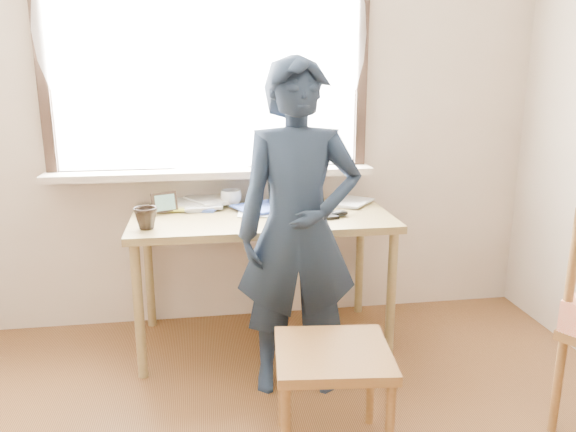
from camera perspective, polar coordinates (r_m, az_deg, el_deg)
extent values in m
cube|color=beige|center=(3.31, -4.43, 11.10)|extent=(3.50, 0.02, 2.60)
cube|color=white|center=(3.28, -8.15, 16.21)|extent=(1.70, 0.01, 1.30)
cube|color=black|center=(3.31, -7.72, 4.39)|extent=(1.82, 0.06, 0.06)
cube|color=black|center=(3.36, -23.87, 15.11)|extent=(0.06, 0.06, 1.30)
cube|color=black|center=(3.39, 7.51, 16.18)|extent=(0.06, 0.06, 1.30)
cube|color=beige|center=(3.24, -7.70, 4.34)|extent=(1.85, 0.20, 0.04)
cube|color=white|center=(3.21, -8.20, 18.04)|extent=(1.95, 0.02, 1.65)
cube|color=olive|center=(3.04, -2.66, -0.22)|extent=(1.39, 0.69, 0.04)
cylinder|color=olive|center=(2.88, -14.91, -9.41)|extent=(0.05, 0.05, 0.70)
cylinder|color=olive|center=(3.43, -13.94, -5.38)|extent=(0.05, 0.05, 0.70)
cylinder|color=olive|center=(3.02, 10.43, -8.01)|extent=(0.05, 0.05, 0.70)
cylinder|color=olive|center=(3.55, 7.30, -4.38)|extent=(0.05, 0.05, 0.70)
cube|color=black|center=(2.99, 1.61, 0.07)|extent=(0.35, 0.28, 0.02)
cube|color=black|center=(3.06, 0.84, 2.43)|extent=(0.32, 0.13, 0.21)
cube|color=black|center=(3.06, 0.84, 2.43)|extent=(0.28, 0.10, 0.17)
cube|color=black|center=(2.98, 1.68, 0.08)|extent=(0.30, 0.18, 0.00)
imported|color=white|center=(3.23, -5.81, 1.83)|extent=(0.17, 0.17, 0.09)
imported|color=black|center=(2.84, -14.24, -0.21)|extent=(0.13, 0.13, 0.11)
ellipsoid|color=black|center=(3.00, 5.28, 0.29)|extent=(0.09, 0.06, 0.03)
cube|color=white|center=(3.25, -8.49, 1.14)|extent=(0.32, 0.30, 0.02)
cube|color=white|center=(3.17, -13.49, 0.53)|extent=(0.35, 0.36, 0.01)
cube|color=white|center=(3.20, -4.01, 1.21)|extent=(0.24, 0.30, 0.02)
cube|color=white|center=(3.14, -6.71, 0.93)|extent=(0.32, 0.34, 0.01)
cube|color=#AA3B1F|center=(3.15, -2.92, 1.04)|extent=(0.30, 0.31, 0.01)
cube|color=#3955BC|center=(3.28, -2.81, 1.65)|extent=(0.30, 0.30, 0.01)
imported|color=white|center=(3.23, -10.67, 1.02)|extent=(0.24, 0.30, 0.03)
imported|color=white|center=(3.33, 5.05, 1.58)|extent=(0.31, 0.32, 0.02)
cube|color=black|center=(3.11, -12.44, 1.20)|extent=(0.13, 0.07, 0.11)
cube|color=#3B7F38|center=(3.11, -12.44, 1.20)|extent=(0.10, 0.05, 0.08)
cube|color=brown|center=(2.25, 4.58, -13.84)|extent=(0.49, 0.47, 0.04)
cylinder|color=brown|center=(2.51, -0.60, -16.54)|extent=(0.04, 0.04, 0.41)
cylinder|color=brown|center=(2.55, 8.41, -16.17)|extent=(0.04, 0.04, 0.41)
cylinder|color=brown|center=(2.72, 25.69, -15.27)|extent=(0.04, 0.04, 0.43)
cylinder|color=brown|center=(2.51, 26.89, -5.06)|extent=(0.04, 0.04, 0.52)
imported|color=#151F30|center=(2.59, 1.05, -1.52)|extent=(0.60, 0.42, 1.57)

